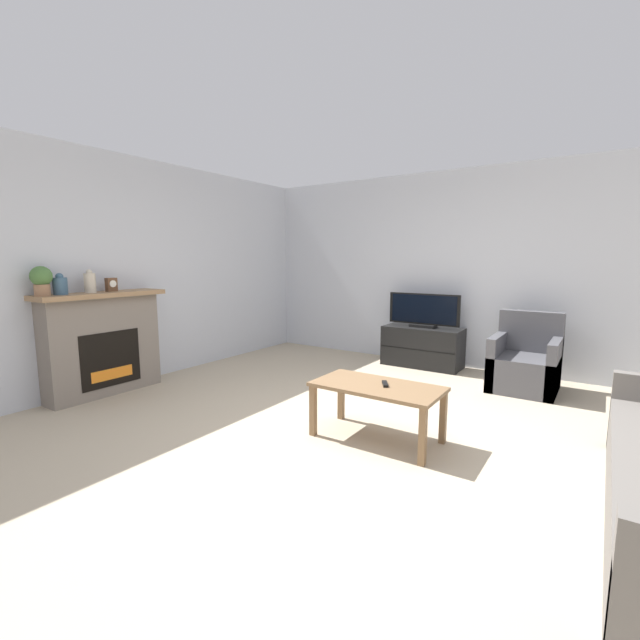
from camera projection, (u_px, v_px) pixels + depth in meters
The scene contains 13 objects.
ground_plane at pixel (338, 435), 3.67m from camera, with size 24.00×24.00×0.00m, color tan.
wall_back at pixel (452, 270), 5.95m from camera, with size 12.00×0.06×2.70m.
wall_left at pixel (129, 272), 5.11m from camera, with size 0.06×12.00×2.70m.
fireplace at pixel (103, 343), 4.73m from camera, with size 0.41×1.34×1.14m.
mantel_vase_left at pixel (60, 285), 4.30m from camera, with size 0.13×0.13×0.22m.
mantel_vase_centre_left at pixel (90, 282), 4.54m from camera, with size 0.12×0.12×0.25m.
mantel_clock at pixel (111, 285), 4.74m from camera, with size 0.08×0.11×0.15m.
potted_plant at pixel (41, 279), 4.15m from camera, with size 0.20×0.20×0.29m.
tv_stand at pixel (422, 347), 6.00m from camera, with size 1.07×0.48×0.56m.
tv at pixel (424, 312), 5.93m from camera, with size 1.01×0.18×0.47m.
armchair at pixel (525, 365), 4.94m from camera, with size 0.70×0.76×0.89m.
coffee_table at pixel (377, 392), 3.54m from camera, with size 1.05×0.54×0.47m.
remote at pixel (385, 384), 3.52m from camera, with size 0.11×0.15×0.02m.
Camera 1 is at (1.82, -2.98, 1.50)m, focal length 24.00 mm.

